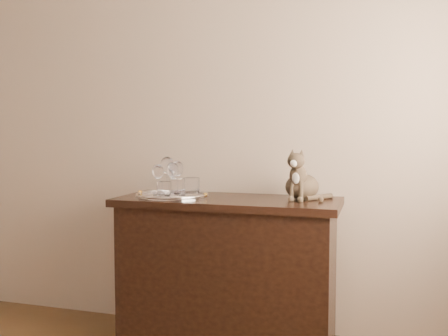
% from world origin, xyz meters
% --- Properties ---
extents(wall_back, '(4.00, 0.10, 2.70)m').
position_xyz_m(wall_back, '(0.00, 2.25, 1.35)').
color(wall_back, '#C2A792').
rests_on(wall_back, ground).
extents(sideboard, '(1.20, 0.50, 0.85)m').
position_xyz_m(sideboard, '(0.60, 1.94, 0.42)').
color(sideboard, black).
rests_on(sideboard, ground).
extents(tray, '(0.40, 0.40, 0.01)m').
position_xyz_m(tray, '(0.29, 1.91, 0.85)').
color(tray, silver).
rests_on(tray, sideboard).
extents(wine_glass_a, '(0.08, 0.08, 0.21)m').
position_xyz_m(wine_glass_a, '(0.23, 1.99, 0.96)').
color(wine_glass_a, white).
rests_on(wine_glass_a, tray).
extents(wine_glass_b, '(0.07, 0.07, 0.18)m').
position_xyz_m(wine_glass_b, '(0.27, 2.03, 0.95)').
color(wine_glass_b, white).
rests_on(wine_glass_b, tray).
extents(wine_glass_c, '(0.06, 0.06, 0.17)m').
position_xyz_m(wine_glass_c, '(0.21, 1.90, 0.94)').
color(wine_glass_c, silver).
rests_on(wine_glass_c, tray).
extents(wine_glass_d, '(0.07, 0.07, 0.18)m').
position_xyz_m(wine_glass_d, '(0.28, 1.94, 0.95)').
color(wine_glass_d, white).
rests_on(wine_glass_d, tray).
extents(tumbler_a, '(0.08, 0.08, 0.10)m').
position_xyz_m(tumbler_a, '(0.33, 1.88, 0.91)').
color(tumbler_a, silver).
rests_on(tumbler_a, tray).
extents(tumbler_b, '(0.08, 0.08, 0.09)m').
position_xyz_m(tumbler_b, '(0.29, 1.79, 0.90)').
color(tumbler_b, white).
rests_on(tumbler_b, tray).
extents(tumbler_c, '(0.09, 0.09, 0.10)m').
position_xyz_m(tumbler_c, '(0.39, 1.94, 0.91)').
color(tumbler_c, silver).
rests_on(tumbler_c, tray).
extents(cat, '(0.31, 0.29, 0.27)m').
position_xyz_m(cat, '(0.99, 2.02, 0.98)').
color(cat, brown).
rests_on(cat, sideboard).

